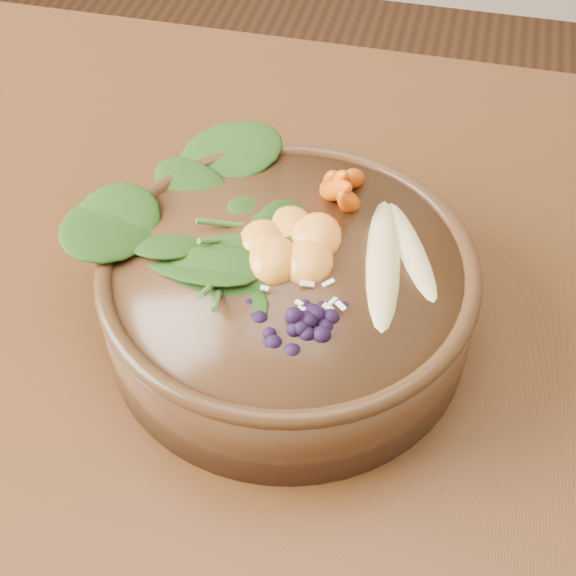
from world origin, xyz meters
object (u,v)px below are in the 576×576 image
Objects in this scene: kale_heap at (228,190)px; mandarin_cluster at (290,231)px; banana_halves at (399,243)px; dining_table at (408,465)px; stoneware_bowl at (288,297)px; carrot_cluster at (350,155)px; blueberry_pile at (296,305)px.

kale_heap is 0.06m from mandarin_cluster.
mandarin_cluster is (-0.08, -0.01, 0.00)m from banana_halves.
kale_heap is at bearing 153.59° from dining_table.
dining_table is 9.17× the size of kale_heap.
mandarin_cluster reaches higher than stoneware_bowl.
carrot_cluster is at bearing 113.06° from banana_halves.
dining_table is 0.20m from blueberry_pile.
kale_heap reaches higher than mandarin_cluster.
carrot_cluster is at bearing 123.76° from dining_table.
dining_table is at bearing -77.40° from banana_halves.
blueberry_pile reaches higher than mandarin_cluster.
kale_heap is 0.09m from carrot_cluster.
kale_heap is at bearing -169.49° from carrot_cluster.
mandarin_cluster is at bearing 99.52° from stoneware_bowl.
carrot_cluster is 0.08m from banana_halves.
carrot_cluster is at bearing 72.17° from stoneware_bowl.
dining_table is at bearing -26.64° from mandarin_cluster.
carrot_cluster is at bearing 86.31° from blueberry_pile.
banana_halves is at bearing 18.60° from stoneware_bowl.
carrot_cluster is 0.60× the size of blueberry_pile.
stoneware_bowl reaches higher than dining_table.
kale_heap reaches higher than stoneware_bowl.
stoneware_bowl is 0.09m from kale_heap.
mandarin_cluster is 0.69× the size of blueberry_pile.
stoneware_bowl is 1.73× the size of banana_halves.
kale_heap is 2.07× the size of mandarin_cluster.
dining_table is at bearing -19.86° from stoneware_bowl.
kale_heap is at bearing 142.73° from stoneware_bowl.
blueberry_pile is (-0.06, -0.08, 0.01)m from banana_halves.
stoneware_bowl is at bearing -123.69° from carrot_cluster.
carrot_cluster is (-0.08, 0.12, 0.20)m from dining_table.
carrot_cluster is 0.48× the size of banana_halves.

